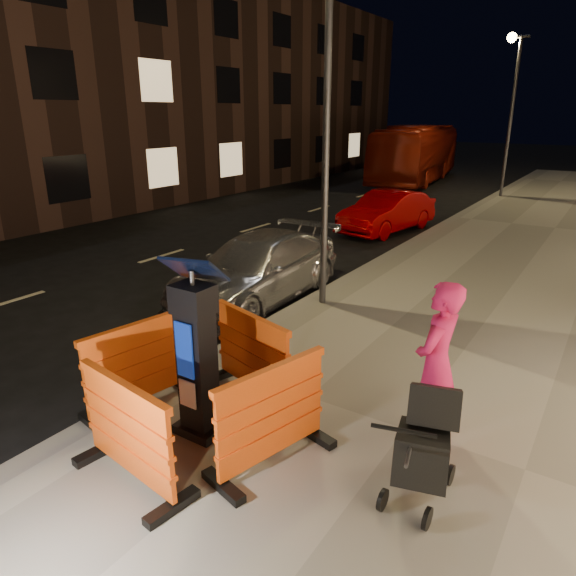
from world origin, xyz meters
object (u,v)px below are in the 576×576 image
Objects in this scene: barrier_kerbside at (138,366)px; barrier_bldgside at (272,416)px; barrier_back at (252,355)px; car_red at (386,232)px; barrier_front at (128,433)px; bus_doubledecker at (414,181)px; stroller at (422,448)px; parking_kiosk at (197,353)px; man at (436,364)px; car_silver at (257,299)px.

barrier_kerbside is 1.90m from barrier_bldgside.
barrier_back is 1.00× the size of barrier_bldgside.
car_red is (-3.43, 11.00, -0.68)m from barrier_bldgside.
bus_doubledecker reaches higher than barrier_front.
bus_doubledecker reaches higher than barrier_back.
barrier_back is 2.41m from stroller.
barrier_back and barrier_kerbside have the same top height.
stroller is (2.33, 0.35, -0.45)m from parking_kiosk.
barrier_bldgside is 11.54m from car_red.
parking_kiosk is at bearing -54.80° from man.
barrier_front is 0.37× the size of car_red.
stroller is at bearing 1.15° from barrier_back.
barrier_kerbside is 0.13× the size of bus_doubledecker.
car_silver is at bearing 131.41° from parking_kiosk.
man is at bearing -33.68° from car_silver.
car_red is at bearing 31.88° from barrier_bldgside.
barrier_bldgside is 0.37× the size of car_red.
stroller is (3.28, 0.35, -0.03)m from barrier_kerbside.
barrier_kerbside is at bearing 104.57° from barrier_bldgside.
barrier_front is 12.23m from car_red.
parking_kiosk reaches higher than barrier_kerbside.
man is (4.37, -2.81, 1.04)m from car_silver.
parking_kiosk is at bearing 97.57° from barrier_front.
car_red is 11.71m from stroller.
barrier_front is at bearing -166.04° from stroller.
barrier_back is 3.89m from car_silver.
car_silver is 1.15× the size of car_red.
stroller is (8.26, -22.56, 0.65)m from bus_doubledecker.
man is (2.13, 0.30, 0.36)m from barrier_back.
stroller is at bearing -40.01° from car_silver.
barrier_front is at bearing -69.19° from car_red.
man is (8.06, -21.66, 1.04)m from bus_doubledecker.
bus_doubledecker is (-5.93, 21.96, -0.68)m from barrier_back.
barrier_back is at bearing -82.22° from bus_doubledecker.
barrier_kerbside is (-0.95, -0.95, 0.00)m from barrier_back.
barrier_bldgside is (0.95, 0.95, 0.00)m from barrier_front.
stroller is (4.81, -10.65, 0.65)m from car_red.
car_red is (-2.48, 11.95, -0.68)m from barrier_front.
barrier_bldgside is 1.76m from man.
man reaches higher than barrier_kerbside.
stroller is (0.20, -0.90, -0.39)m from man.
car_red is (-2.48, 11.00, -1.10)m from parking_kiosk.
barrier_bldgside is 1.43m from stroller.
parking_kiosk is at bearing -74.43° from barrier_back.
man reaches higher than car_silver.
parking_kiosk reaches higher than barrier_front.
man is (2.13, 2.20, 0.36)m from barrier_front.
bus_doubledecker is (-6.88, 22.91, -0.68)m from barrier_bldgside.
parking_kiosk reaches higher than stroller.
man reaches higher than car_red.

